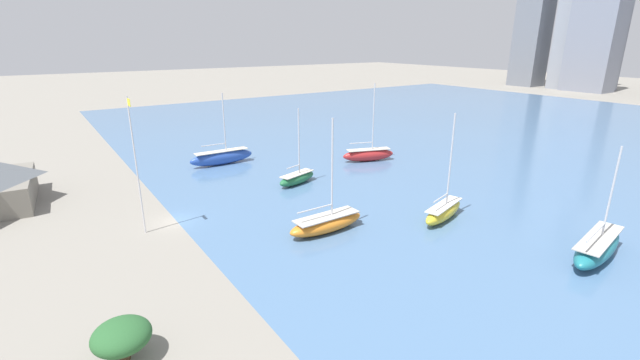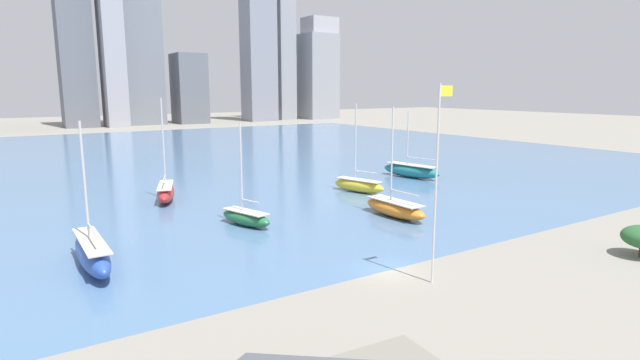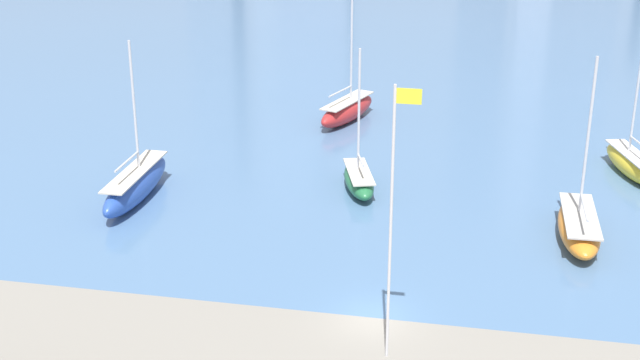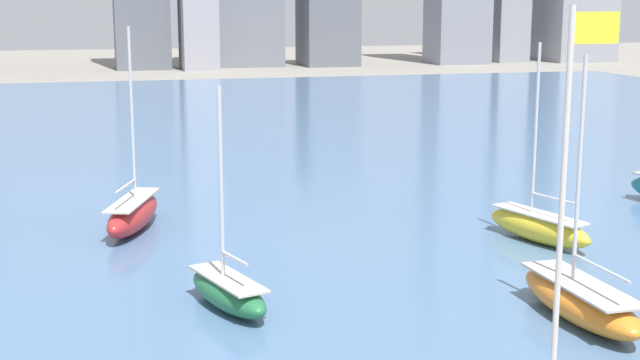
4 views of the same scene
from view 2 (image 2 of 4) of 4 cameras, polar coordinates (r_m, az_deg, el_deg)
The scene contains 10 objects.
ground_plane at distance 37.97m, azimuth 7.66°, elevation -10.25°, with size 500.00×500.00×0.00m, color gray.
harbor_water at distance 100.52m, azimuth -19.19°, elevation 2.15°, with size 180.00×140.00×0.00m.
flag_pole at distance 34.41m, azimuth 13.19°, elevation 0.11°, with size 1.24×0.14×13.68m.
distant_city_skyline at distance 201.10m, azimuth -20.80°, elevation 14.11°, with size 177.60×21.35×71.28m.
sailboat_orange at distance 53.37m, azimuth 8.53°, elevation -3.18°, with size 2.64×8.65×11.56m.
sailboat_red at distance 63.06m, azimuth -17.22°, elevation -1.32°, with size 4.62×8.71×12.31m.
sailboat_green at distance 49.99m, azimuth -8.48°, elevation -4.21°, with size 3.75×6.79×10.13m.
sailboat_yellow at distance 65.47m, azimuth 4.43°, elevation -0.57°, with size 4.02×7.99×11.50m.
sailboat_blue at distance 41.52m, azimuth -24.60°, elevation -7.62°, with size 1.99×10.17×11.03m.
sailboat_teal at distance 77.50m, azimuth 10.33°, elevation 1.07°, with size 4.25×10.50×10.10m.
Camera 2 is at (-23.30, -26.88, 13.28)m, focal length 28.00 mm.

